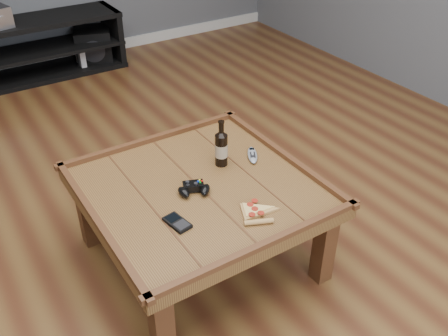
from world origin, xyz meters
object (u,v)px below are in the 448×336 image
game_controller (194,189)px  pizza_slice (255,212)px  remote_control (252,155)px  coffee_table (199,197)px  game_console (81,57)px  beer_bottle (221,147)px  subwoofer (94,46)px  media_console (40,48)px  smartphone (177,223)px

game_controller → pizza_slice: 0.31m
game_controller → remote_control: bearing=36.0°
coffee_table → game_console: (0.33, 2.71, -0.28)m
remote_control → game_console: remote_control is taller
beer_bottle → pizza_slice: (-0.08, -0.40, -0.09)m
game_controller → subwoofer: bearing=100.7°
media_console → game_controller: size_ratio=9.15×
game_controller → smartphone: game_controller is taller
subwoofer → game_console: 0.19m
media_console → remote_control: (0.35, -2.68, 0.22)m
coffee_table → subwoofer: bearing=80.1°
smartphone → coffee_table: bearing=30.8°
smartphone → game_console: 2.96m
pizza_slice → game_controller: bearing=142.2°
beer_bottle → game_controller: beer_bottle is taller
game_controller → remote_control: size_ratio=0.98×
beer_bottle → game_console: 2.65m
media_console → beer_bottle: (0.19, -2.65, 0.30)m
pizza_slice → remote_control: bearing=80.1°
pizza_slice → subwoofer: bearing=106.7°
media_console → pizza_slice: 3.06m
pizza_slice → beer_bottle: bearing=102.2°
subwoofer → game_console: (-0.16, -0.09, -0.05)m
media_console → game_controller: (-0.04, -2.78, 0.22)m
coffee_table → media_console: size_ratio=0.74×
media_console → remote_control: size_ratio=8.95×
media_console → smartphone: media_console is taller
smartphone → subwoofer: bearing=66.7°
coffee_table → beer_bottle: (0.19, 0.10, 0.15)m
beer_bottle → game_controller: (-0.23, -0.13, -0.07)m
game_controller → game_console: bearing=103.6°
media_console → smartphone: 2.95m
beer_bottle → game_console: size_ratio=0.99×
media_console → beer_bottle: 2.67m
coffee_table → subwoofer: 2.85m
media_console → subwoofer: 0.50m
remote_control → subwoofer: remote_control is taller
media_console → game_console: size_ratio=5.84×
subwoofer → game_console: bearing=-131.6°
game_controller → pizza_slice: bearing=-40.3°
remote_control → subwoofer: (0.14, 2.72, -0.30)m
pizza_slice → remote_control: size_ratio=1.63×
media_console → beer_bottle: beer_bottle is taller
game_controller → pizza_slice: game_controller is taller
game_controller → media_console: bearing=110.4°
coffee_table → pizza_slice: (0.10, -0.30, 0.07)m
media_console → remote_control: 2.71m
coffee_table → subwoofer: (0.49, 2.80, -0.23)m
pizza_slice → remote_control: (0.25, 0.37, 0.00)m
coffee_table → smartphone: (-0.21, -0.18, 0.07)m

